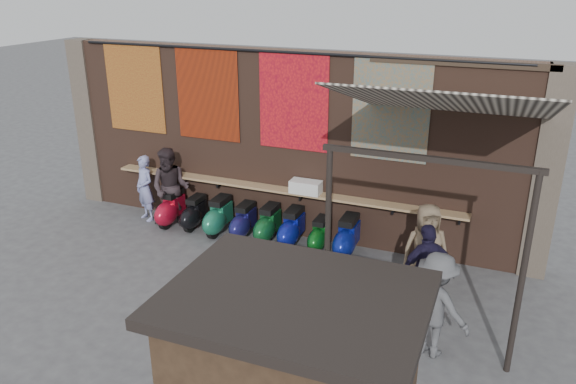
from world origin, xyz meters
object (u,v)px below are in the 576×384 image
object	(u,v)px
scooter_stool_5	(292,228)
diner_right	(171,188)
scooter_stool_1	(195,213)
shopper_tan	(426,250)
diner_left	(145,188)
shopper_navy	(426,270)
scooter_stool_0	(172,208)
shopper_grey	(435,305)
scooter_stool_6	(320,235)
scooter_stool_7	(347,237)
scooter_stool_2	(219,216)
scooter_stool_4	(268,224)
scooter_stool_3	(244,221)
shelf_box	(306,187)

from	to	relation	value
scooter_stool_5	diner_right	xyz separation A→B (m)	(-2.93, -0.08, 0.52)
scooter_stool_1	shopper_tan	xyz separation A→B (m)	(5.28, -0.86, 0.49)
diner_right	diner_left	bearing A→B (deg)	161.22
shopper_navy	scooter_stool_0	bearing A→B (deg)	-51.78
shopper_grey	diner_right	bearing A→B (deg)	-1.78
scooter_stool_5	shopper_grey	size ratio (longest dim) A/B	0.51
scooter_stool_6	diner_right	bearing A→B (deg)	-178.35
scooter_stool_5	scooter_stool_7	size ratio (longest dim) A/B	0.96
scooter_stool_2	scooter_stool_4	bearing A→B (deg)	2.49
scooter_stool_4	shopper_navy	distance (m)	3.92
scooter_stool_3	shopper_tan	world-z (taller)	shopper_tan
scooter_stool_3	diner_left	bearing A→B (deg)	179.31
scooter_stool_1	scooter_stool_7	bearing A→B (deg)	-0.55
scooter_stool_6	shopper_grey	xyz separation A→B (m)	(2.70, -2.60, 0.49)
scooter_stool_1	shopper_tan	size ratio (longest dim) A/B	0.45
scooter_stool_0	scooter_stool_4	size ratio (longest dim) A/B	1.01
scooter_stool_7	diner_left	xyz separation A→B (m)	(-4.92, 0.03, 0.36)
shopper_grey	scooter_stool_0	bearing A→B (deg)	-1.97
scooter_stool_6	shopper_grey	size ratio (longest dim) A/B	0.44
scooter_stool_0	scooter_stool_1	distance (m)	0.60
scooter_stool_3	diner_right	xyz separation A→B (m)	(-1.80, -0.05, 0.54)
diner_left	shopper_tan	distance (m)	6.64
shelf_box	scooter_stool_7	world-z (taller)	shelf_box
scooter_stool_3	diner_left	distance (m)	2.60
scooter_stool_2	scooter_stool_3	distance (m)	0.61
scooter_stool_1	scooter_stool_4	xyz separation A→B (m)	(1.83, 0.00, 0.03)
scooter_stool_5	scooter_stool_0	bearing A→B (deg)	-179.36
diner_left	diner_right	xyz separation A→B (m)	(0.77, -0.08, 0.14)
scooter_stool_4	scooter_stool_2	bearing A→B (deg)	-177.51
scooter_stool_5	diner_left	world-z (taller)	diner_left
scooter_stool_1	shopper_navy	distance (m)	5.63
scooter_stool_1	shopper_navy	xyz separation A→B (m)	(5.40, -1.54, 0.46)
shelf_box	shopper_navy	distance (m)	3.41
scooter_stool_4	diner_left	xyz separation A→B (m)	(-3.14, -0.00, 0.38)
scooter_stool_5	diner_left	distance (m)	3.71
scooter_stool_3	diner_right	size ratio (longest dim) A/B	0.44
scooter_stool_6	scooter_stool_0	bearing A→B (deg)	-179.05
scooter_stool_6	diner_left	size ratio (longest dim) A/B	0.48
shopper_tan	diner_left	bearing A→B (deg)	147.39
scooter_stool_1	diner_right	xyz separation A→B (m)	(-0.54, -0.09, 0.56)
shelf_box	scooter_stool_2	world-z (taller)	shelf_box
shopper_grey	shopper_navy	bearing A→B (deg)	-53.75
scooter_stool_6	diner_left	distance (m)	4.33
diner_left	shopper_grey	distance (m)	7.48
diner_left	shopper_grey	size ratio (longest dim) A/B	0.93
shelf_box	scooter_stool_2	xyz separation A→B (m)	(-1.92, -0.35, -0.85)
shopper_grey	scooter_stool_6	bearing A→B (deg)	-23.88
diner_right	shopper_navy	xyz separation A→B (m)	(5.94, -1.46, -0.10)
scooter_stool_2	scooter_stool_6	size ratio (longest dim) A/B	1.17
scooter_stool_1	scooter_stool_4	distance (m)	1.83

